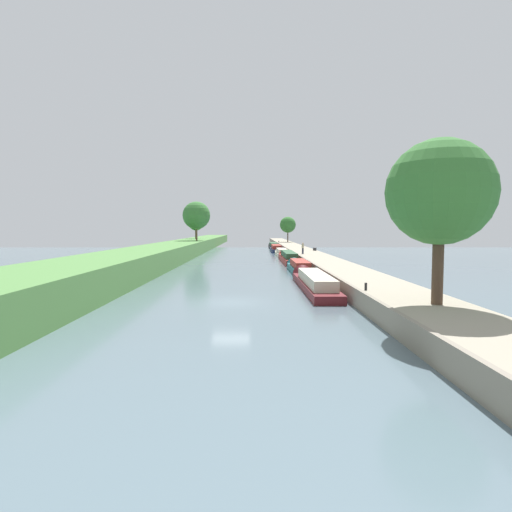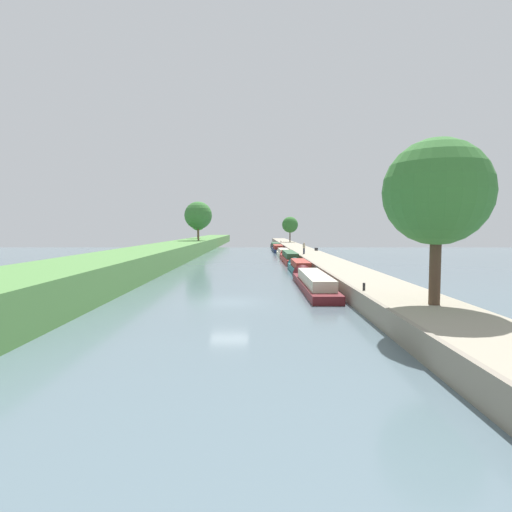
# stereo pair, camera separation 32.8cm
# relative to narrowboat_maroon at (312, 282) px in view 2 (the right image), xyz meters

# --- Properties ---
(ground_plane) EXTENTS (160.00, 160.00, 0.00)m
(ground_plane) POSITION_rel_narrowboat_maroon_xyz_m (-6.37, -6.35, -0.55)
(ground_plane) COLOR slate
(left_grassy_bank) EXTENTS (7.27, 260.00, 2.39)m
(left_grassy_bank) POSITION_rel_narrowboat_maroon_xyz_m (-18.04, -6.35, 0.64)
(left_grassy_bank) COLOR #518442
(left_grassy_bank) RESTS_ON ground_plane
(right_towpath) EXTENTS (4.37, 260.00, 1.14)m
(right_towpath) POSITION_rel_narrowboat_maroon_xyz_m (3.85, -6.35, 0.02)
(right_towpath) COLOR #9E937F
(right_towpath) RESTS_ON ground_plane
(stone_quay) EXTENTS (0.25, 260.00, 1.19)m
(stone_quay) POSITION_rel_narrowboat_maroon_xyz_m (1.54, -6.35, 0.04)
(stone_quay) COLOR gray
(stone_quay) RESTS_ON ground_plane
(narrowboat_maroon) EXTENTS (2.07, 15.25, 2.06)m
(narrowboat_maroon) POSITION_rel_narrowboat_maroon_xyz_m (0.00, 0.00, 0.00)
(narrowboat_maroon) COLOR maroon
(narrowboat_maroon) RESTS_ON ground_plane
(narrowboat_teal) EXTENTS (1.90, 11.22, 1.94)m
(narrowboat_teal) POSITION_rel_narrowboat_maroon_xyz_m (0.24, 13.05, 0.01)
(narrowboat_teal) COLOR #195B60
(narrowboat_teal) RESTS_ON ground_plane
(narrowboat_red) EXTENTS (1.88, 16.59, 2.05)m
(narrowboat_red) POSITION_rel_narrowboat_maroon_xyz_m (0.26, 27.67, 0.09)
(narrowboat_red) COLOR maroon
(narrowboat_red) RESTS_ON ground_plane
(narrowboat_cream) EXTENTS (1.89, 11.17, 1.90)m
(narrowboat_cream) POSITION_rel_narrowboat_maroon_xyz_m (0.23, 41.79, -0.04)
(narrowboat_cream) COLOR beige
(narrowboat_cream) RESTS_ON ground_plane
(narrowboat_navy) EXTENTS (2.08, 13.36, 2.11)m
(narrowboat_navy) POSITION_rel_narrowboat_maroon_xyz_m (-0.06, 54.98, 0.03)
(narrowboat_navy) COLOR #141E42
(narrowboat_navy) RESTS_ON ground_plane
(narrowboat_black) EXTENTS (1.95, 16.27, 2.02)m
(narrowboat_black) POSITION_rel_narrowboat_maroon_xyz_m (0.13, 69.57, 0.01)
(narrowboat_black) COLOR black
(narrowboat_black) RESTS_ON ground_plane
(tree_rightbank_near) EXTENTS (5.19, 5.19, 8.13)m
(tree_rightbank_near) POSITION_rel_narrowboat_maroon_xyz_m (4.21, -13.49, 6.09)
(tree_rightbank_near) COLOR #4C3828
(tree_rightbank_near) RESTS_ON right_towpath
(tree_rightbank_midnear) EXTENTS (4.34, 4.34, 6.87)m
(tree_rightbank_midnear) POSITION_rel_narrowboat_maroon_xyz_m (4.67, 81.36, 5.27)
(tree_rightbank_midnear) COLOR #4C3828
(tree_rightbank_midnear) RESTS_ON right_towpath
(tree_leftbank_downstream) EXTENTS (5.61, 5.61, 7.92)m
(tree_leftbank_downstream) POSITION_rel_narrowboat_maroon_xyz_m (-16.37, 52.29, 6.94)
(tree_leftbank_downstream) COLOR brown
(tree_leftbank_downstream) RESTS_ON left_grassy_bank
(tree_leftbank_upstream) EXTENTS (3.60, 3.60, 5.54)m
(tree_leftbank_upstream) POSITION_rel_narrowboat_maroon_xyz_m (-18.51, 67.51, 5.55)
(tree_leftbank_upstream) COLOR brown
(tree_leftbank_upstream) RESTS_ON left_grassy_bank
(person_walking) EXTENTS (0.34, 0.34, 1.66)m
(person_walking) POSITION_rel_narrowboat_maroon_xyz_m (2.44, 27.85, 1.46)
(person_walking) COLOR #282D42
(person_walking) RESTS_ON right_towpath
(mooring_bollard_near) EXTENTS (0.16, 0.16, 0.45)m
(mooring_bollard_near) POSITION_rel_narrowboat_maroon_xyz_m (1.96, -8.68, 0.81)
(mooring_bollard_near) COLOR black
(mooring_bollard_near) RESTS_ON right_towpath
(mooring_bollard_far) EXTENTS (0.16, 0.16, 0.45)m
(mooring_bollard_far) POSITION_rel_narrowboat_maroon_xyz_m (1.96, 77.33, 0.81)
(mooring_bollard_far) COLOR black
(mooring_bollard_far) RESTS_ON right_towpath
(park_bench) EXTENTS (0.44, 1.50, 0.47)m
(park_bench) POSITION_rel_narrowboat_maroon_xyz_m (5.58, 37.25, 0.93)
(park_bench) COLOR #333338
(park_bench) RESTS_ON right_towpath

